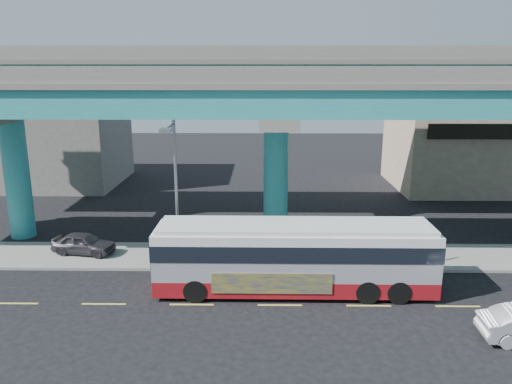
{
  "coord_description": "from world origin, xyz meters",
  "views": [
    {
      "loc": [
        -0.79,
        -20.9,
        10.46
      ],
      "look_at": [
        -1.14,
        4.0,
        4.2
      ],
      "focal_mm": 35.0,
      "sensor_mm": 36.0,
      "label": 1
    }
  ],
  "objects_px": {
    "street_lamp": "(174,175)",
    "parked_car": "(84,243)",
    "stop_sign": "(420,236)",
    "transit_bus": "(295,255)"
  },
  "relations": [
    {
      "from": "transit_bus",
      "to": "stop_sign",
      "type": "distance_m",
      "value": 7.43
    },
    {
      "from": "transit_bus",
      "to": "stop_sign",
      "type": "bearing_deg",
      "value": 23.54
    },
    {
      "from": "street_lamp",
      "to": "parked_car",
      "type": "bearing_deg",
      "value": 158.96
    },
    {
      "from": "transit_bus",
      "to": "parked_car",
      "type": "distance_m",
      "value": 12.52
    },
    {
      "from": "transit_bus",
      "to": "street_lamp",
      "type": "height_order",
      "value": "street_lamp"
    },
    {
      "from": "street_lamp",
      "to": "stop_sign",
      "type": "relative_size",
      "value": 3.34
    },
    {
      "from": "parked_car",
      "to": "street_lamp",
      "type": "height_order",
      "value": "street_lamp"
    },
    {
      "from": "transit_bus",
      "to": "parked_car",
      "type": "xyz_separation_m",
      "value": [
        -11.67,
        4.39,
        -1.09
      ]
    },
    {
      "from": "transit_bus",
      "to": "street_lamp",
      "type": "bearing_deg",
      "value": 159.92
    },
    {
      "from": "parked_car",
      "to": "stop_sign",
      "type": "relative_size",
      "value": 1.62
    }
  ]
}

